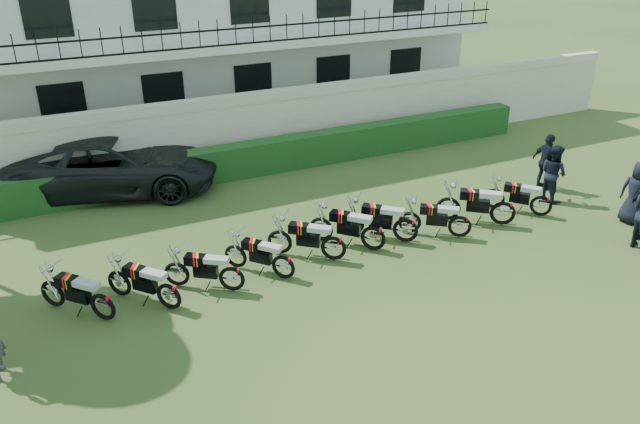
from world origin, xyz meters
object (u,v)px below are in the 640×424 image
object	(u,v)px
motorcycle_5	(373,232)
motorcycle_6	(406,225)
motorcycle_0	(102,301)
motorcycle_9	(542,201)
motorcycle_7	(460,221)
motorcycle_8	(504,208)
motorcycle_1	(168,290)
officer_4	(553,173)
officer_5	(547,162)
motorcycle_3	(283,261)
motorcycle_2	(232,273)
suv	(112,165)
motorcycle_4	(334,242)
officer_3	(636,193)

from	to	relation	value
motorcycle_5	motorcycle_6	size ratio (longest dim) A/B	0.98
motorcycle_0	motorcycle_9	xyz separation A→B (m)	(11.02, -0.12, -0.02)
motorcycle_7	motorcycle_8	world-z (taller)	motorcycle_8
motorcycle_1	motorcycle_8	size ratio (longest dim) A/B	0.86
officer_4	officer_5	distance (m)	0.77
motorcycle_0	motorcycle_7	distance (m)	8.37
motorcycle_8	motorcycle_9	size ratio (longest dim) A/B	1.19
officer_4	motorcycle_0	bearing A→B (deg)	92.67
motorcycle_5	motorcycle_9	size ratio (longest dim) A/B	1.06
motorcycle_3	motorcycle_5	size ratio (longest dim) A/B	0.93
motorcycle_5	motorcycle_8	distance (m)	3.64
motorcycle_9	motorcycle_3	bearing A→B (deg)	138.56
motorcycle_5	motorcycle_7	size ratio (longest dim) A/B	0.99
motorcycle_2	officer_5	xyz separation A→B (m)	(9.83, 1.32, 0.38)
motorcycle_8	suv	size ratio (longest dim) A/B	0.28
motorcycle_4	motorcycle_7	xyz separation A→B (m)	(3.28, -0.33, -0.02)
motorcycle_2	motorcycle_8	bearing A→B (deg)	-55.53
officer_3	officer_4	xyz separation A→B (m)	(-0.87, 1.96, -0.03)
motorcycle_7	officer_5	distance (m)	4.30
motorcycle_5	officer_5	size ratio (longest dim) A/B	0.89
motorcycle_9	officer_3	size ratio (longest dim) A/B	0.83
motorcycle_0	officer_5	size ratio (longest dim) A/B	0.86
motorcycle_2	motorcycle_4	xyz separation A→B (m)	(2.50, 0.23, 0.03)
motorcycle_7	officer_3	world-z (taller)	officer_3
motorcycle_8	officer_4	world-z (taller)	officer_4
motorcycle_5	officer_5	bearing A→B (deg)	-33.35
motorcycle_3	officer_3	distance (m)	9.24
motorcycle_5	motorcycle_7	bearing A→B (deg)	-51.84
motorcycle_1	suv	world-z (taller)	suv
motorcycle_4	motorcycle_9	xyz separation A→B (m)	(5.93, -0.28, -0.03)
motorcycle_5	motorcycle_6	distance (m)	0.90
motorcycle_0	motorcycle_1	bearing A→B (deg)	-50.69
motorcycle_2	officer_4	size ratio (longest dim) A/B	0.94
motorcycle_7	motorcycle_8	distance (m)	1.39
officer_5	motorcycle_1	bearing A→B (deg)	89.96
motorcycle_0	motorcycle_1	world-z (taller)	motorcycle_0
suv	motorcycle_1	bearing A→B (deg)	-162.85
suv	officer_3	xyz separation A→B (m)	(11.68, -7.79, 0.02)
motorcycle_3	motorcycle_5	bearing A→B (deg)	-35.03
motorcycle_7	motorcycle_8	size ratio (longest dim) A/B	0.90
motorcycle_0	motorcycle_1	size ratio (longest dim) A/B	0.99
motorcycle_1	officer_3	distance (m)	11.71
motorcycle_0	motorcycle_8	size ratio (longest dim) A/B	0.85
motorcycle_6	officer_5	world-z (taller)	officer_5
suv	officer_3	distance (m)	14.04
motorcycle_5	officer_3	xyz separation A→B (m)	(6.75, -1.55, 0.35)
officer_3	officer_4	bearing A→B (deg)	5.83
officer_5	officer_3	bearing A→B (deg)	-177.07
motorcycle_1	motorcycle_9	distance (m)	9.78
motorcycle_7	motorcycle_9	bearing A→B (deg)	-52.24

